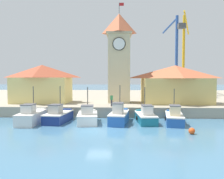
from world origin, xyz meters
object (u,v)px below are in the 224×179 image
Objects in this scene: warehouse_left at (42,83)px; warehouse_right at (175,84)px; fishing_boat_mid_left at (119,116)px; fishing_boat_mid_right at (174,117)px; port_crane_near at (176,66)px; fishing_boat_far_left at (31,116)px; fishing_boat_left_inner at (88,117)px; fishing_boat_center at (146,116)px; port_crane_far at (184,63)px; dock_worker_near_tower at (112,100)px; clock_tower at (119,56)px; mooring_buoy at (192,131)px; fishing_boat_left_outer at (58,116)px.

warehouse_right is (20.03, 0.01, -0.07)m from warehouse_left.
fishing_boat_mid_left is 6.12m from fishing_boat_mid_right.
fishing_boat_far_left is at bearing -136.21° from port_crane_near.
fishing_boat_left_inner is 6.56m from fishing_boat_center.
port_crane_near reaches higher than warehouse_right.
port_crane_near is 0.87× the size of port_crane_far.
fishing_boat_left_inner is at bearing -143.71° from warehouse_right.
fishing_boat_left_inner is 0.24× the size of port_crane_far.
fishing_boat_far_left is at bearing -133.82° from port_crane_far.
fishing_boat_center is at bearing -113.18° from port_crane_near.
fishing_boat_center is 3.02× the size of dock_worker_near_tower.
port_crane_near reaches higher than clock_tower.
mooring_buoy is (-1.75, -13.13, -3.90)m from warehouse_right.
mooring_buoy is (16.30, -4.09, -0.50)m from fishing_boat_far_left.
port_crane_far is (25.75, 15.73, 4.04)m from warehouse_left.
warehouse_left is 30.44m from port_crane_far.
warehouse_left is at bearing 144.34° from mooring_buoy.
warehouse_right is (5.29, 8.13, 3.50)m from fishing_boat_center.
fishing_boat_left_inner is 0.28× the size of port_crane_near.
fishing_boat_far_left is at bearing -162.87° from fishing_boat_left_outer.
warehouse_right is at bearing 56.94° from fishing_boat_center.
mooring_buoy is at bearing -97.59° from warehouse_right.
port_crane_near is at bearing 46.59° from fishing_boat_left_outer.
warehouse_left is 0.47× the size of port_crane_far.
clock_tower is 7.99m from dock_worker_near_tower.
port_crane_far is (2.79, 4.65, 0.96)m from port_crane_near.
clock_tower is 9.27× the size of dock_worker_near_tower.
fishing_boat_mid_right is 26.64m from port_crane_far.
fishing_boat_far_left is 16.81m from mooring_buoy.
fishing_boat_left_inner is 5.26m from dock_worker_near_tower.
fishing_boat_left_inner reaches higher than fishing_boat_mid_right.
fishing_boat_far_left is at bearing -77.59° from warehouse_left.
warehouse_right is 6.16× the size of dock_worker_near_tower.
port_crane_near is (22.96, 11.08, 3.08)m from warehouse_left.
fishing_boat_center is 0.49× the size of warehouse_right.
fishing_boat_left_outer is at bearing -133.41° from port_crane_near.
clock_tower reaches higher than fishing_boat_center.
fishing_boat_mid_right is 8.42m from dock_worker_near_tower.
warehouse_right is at bearing 82.41° from mooring_buoy.
fishing_boat_mid_right is at bearing -56.03° from clock_tower.
port_crane_near is 9.83× the size of dock_worker_near_tower.
fishing_boat_mid_left is 0.29× the size of port_crane_far.
port_crane_far is (14.02, 24.11, 7.51)m from fishing_boat_mid_left.
warehouse_left is at bearing 158.17° from dock_worker_near_tower.
mooring_buoy is (-7.46, -28.85, -8.02)m from port_crane_far.
fishing_boat_mid_right is (13.09, -0.38, -0.01)m from fishing_boat_left_outer.
warehouse_left is at bearing -154.25° from port_crane_near.
mooring_buoy is 11.77m from dock_worker_near_tower.
port_crane_far is at bearing 75.50° from mooring_buoy.
fishing_boat_mid_left is (9.74, 0.64, 0.00)m from fishing_boat_far_left.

